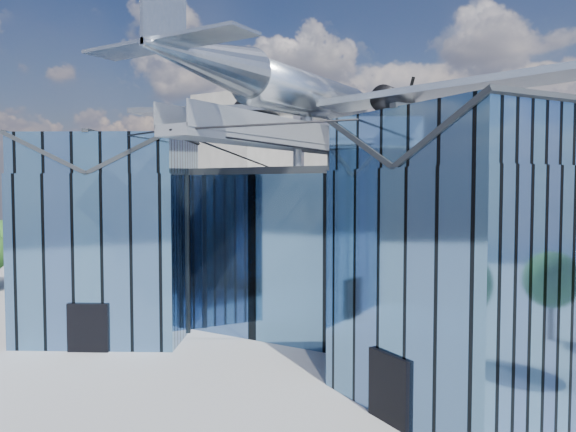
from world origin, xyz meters
The scene contains 4 objects.
ground_plane centered at (0.00, 0.00, 0.00)m, with size 120.00×120.00×0.00m, color gray.
museum centered at (0.00, 5.82, 5.54)m, with size 32.88×24.50×17.60m.
bg_towers centered at (1.45, 50.49, 10.01)m, with size 77.00×24.50×26.00m.
tree_side_w centered at (-30.87, 4.79, 4.01)m, with size 4.55×4.55×5.93m.
Camera 1 is at (16.11, -23.87, 8.80)m, focal length 35.00 mm.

